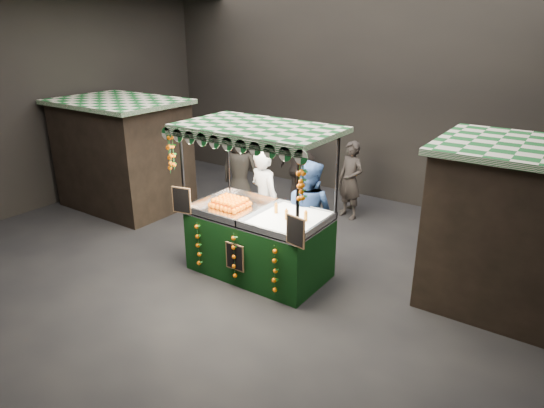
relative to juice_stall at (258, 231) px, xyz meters
The scene contains 14 objects.
ground 0.91m from the juice_stall, behind, with size 12.00×12.00×0.00m, color black.
market_hall 2.57m from the juice_stall, behind, with size 12.10×10.10×5.05m.
neighbour_stall_left 4.89m from the juice_stall, 168.10° to the left, with size 3.00×2.20×2.60m.
neighbour_stall_right 4.34m from the juice_stall, 20.42° to the left, with size 3.00×2.20×2.60m.
juice_stall is the anchor object (origin of this frame).
vendor_grey 0.95m from the juice_stall, 117.89° to the left, with size 0.89×0.73×2.10m.
vendor_blue 1.03m from the juice_stall, 61.28° to the left, with size 0.97×0.76×1.99m.
shopper_0 4.33m from the juice_stall, 153.00° to the left, with size 0.82×0.70×1.90m.
shopper_1 3.49m from the juice_stall, 31.12° to the left, with size 0.91×0.84×1.52m.
shopper_2 3.64m from the juice_stall, 109.84° to the left, with size 1.11×0.47×1.88m.
shopper_3 5.69m from the juice_stall, 53.99° to the left, with size 1.18×1.01×1.59m.
shopper_4 3.29m from the juice_stall, 133.63° to the left, with size 1.05×0.80×1.93m.
shopper_6 3.71m from the juice_stall, 91.06° to the left, with size 0.39×0.59×1.62m.
shopper_7 3.37m from the juice_stall, 87.46° to the left, with size 0.76×0.61×1.80m.
Camera 1 is at (4.91, -6.18, 4.25)m, focal length 31.48 mm.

